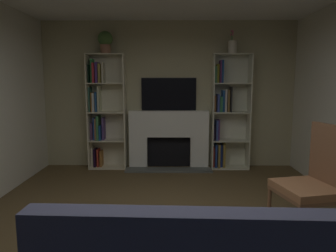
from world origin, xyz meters
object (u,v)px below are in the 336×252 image
tv (169,94)px  bookshelf_left (103,111)px  vase_with_flowers (232,46)px  bookshelf_right (225,114)px  armchair (316,179)px  fireplace (169,137)px  potted_plant (105,41)px

tv → bookshelf_left: bookshelf_left is taller
bookshelf_left → vase_with_flowers: (2.40, -0.03, 1.18)m
bookshelf_right → tv: bearing=175.2°
vase_with_flowers → bookshelf_left: bearing=179.3°
bookshelf_left → vase_with_flowers: 2.67m
armchair → bookshelf_right: bearing=102.3°
fireplace → bookshelf_left: bearing=-179.8°
vase_with_flowers → armchair: vase_with_flowers is taller
armchair → fireplace: bearing=122.4°
bookshelf_left → armchair: bookshelf_left is taller
armchair → potted_plant: bearing=137.8°
tv → potted_plant: (-1.15, -0.12, 0.97)m
fireplace → vase_with_flowers: vase_with_flowers is taller
potted_plant → vase_with_flowers: vase_with_flowers is taller
potted_plant → fireplace: bearing=1.5°
fireplace → armchair: (1.62, -2.55, -0.00)m
tv → vase_with_flowers: bearing=-6.0°
fireplace → bookshelf_left: 1.35m
potted_plant → armchair: potted_plant is taller
tv → bookshelf_right: bookshelf_right is taller
bookshelf_left → armchair: 3.87m
tv → potted_plant: 1.51m
vase_with_flowers → bookshelf_right: bearing=160.2°
tv → bookshelf_left: (-1.25, -0.09, -0.31)m
fireplace → bookshelf_right: bearing=-0.0°
potted_plant → bookshelf_left: bearing=163.4°
fireplace → potted_plant: (-1.15, -0.03, 1.79)m
bookshelf_right → vase_with_flowers: bearing=-19.8°
fireplace → armchair: size_ratio=1.36×
tv → bookshelf_left: 1.29m
bookshelf_right → vase_with_flowers: vase_with_flowers is taller
bookshelf_right → armchair: 2.65m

